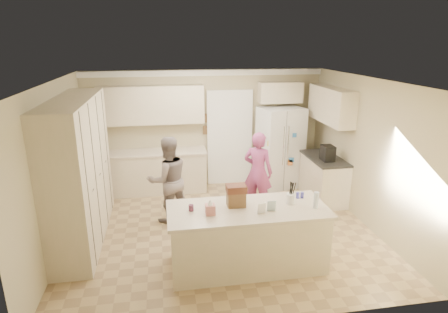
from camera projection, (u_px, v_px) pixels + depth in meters
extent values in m
cube|color=tan|center=(222.00, 231.00, 6.59)|extent=(5.20, 4.60, 0.02)
cube|color=white|center=(221.00, 80.00, 5.80)|extent=(5.20, 4.60, 0.02)
cube|color=#BFB38B|center=(205.00, 129.00, 8.37)|extent=(5.20, 0.02, 2.60)
cube|color=#BFB38B|center=(256.00, 226.00, 4.02)|extent=(5.20, 0.02, 2.60)
cube|color=#BFB38B|center=(55.00, 169.00, 5.78)|extent=(0.02, 4.60, 2.60)
cube|color=#BFB38B|center=(367.00, 153.00, 6.60)|extent=(0.02, 4.60, 2.60)
cube|color=white|center=(205.00, 73.00, 7.95)|extent=(5.20, 0.08, 0.12)
cube|color=beige|center=(80.00, 171.00, 6.06)|extent=(0.60, 2.60, 2.35)
cube|color=beige|center=(155.00, 172.00, 8.15)|extent=(2.20, 0.60, 0.88)
cube|color=beige|center=(154.00, 152.00, 8.00)|extent=(2.24, 0.63, 0.04)
cube|color=beige|center=(151.00, 105.00, 7.83)|extent=(2.20, 0.35, 0.80)
cube|color=black|center=(230.00, 139.00, 8.50)|extent=(0.90, 0.06, 2.10)
cube|color=white|center=(230.00, 139.00, 8.47)|extent=(1.02, 0.03, 2.22)
cube|color=brown|center=(206.00, 118.00, 8.26)|extent=(0.15, 0.02, 0.20)
cube|color=brown|center=(206.00, 130.00, 8.34)|extent=(0.15, 0.02, 0.20)
cube|color=white|center=(280.00, 148.00, 8.34)|extent=(1.03, 0.88, 1.80)
cube|color=gray|center=(285.00, 152.00, 8.01)|extent=(0.02, 0.02, 1.78)
cube|color=black|center=(276.00, 142.00, 7.89)|extent=(0.22, 0.03, 0.35)
cylinder|color=silver|center=(283.00, 146.00, 7.94)|extent=(0.02, 0.02, 0.85)
cylinder|color=silver|center=(288.00, 146.00, 7.96)|extent=(0.02, 0.02, 0.85)
cube|color=beige|center=(280.00, 92.00, 8.21)|extent=(0.95, 0.35, 0.45)
cube|color=beige|center=(323.00, 179.00, 7.75)|extent=(0.60, 1.20, 0.88)
cube|color=#2D2B28|center=(325.00, 158.00, 7.61)|extent=(0.63, 1.24, 0.04)
cube|color=beige|center=(331.00, 105.00, 7.51)|extent=(0.35, 1.50, 0.70)
cube|color=black|center=(328.00, 153.00, 7.37)|extent=(0.22, 0.28, 0.30)
cube|color=beige|center=(247.00, 238.00, 5.45)|extent=(2.20, 0.90, 0.88)
cube|color=beige|center=(248.00, 210.00, 5.31)|extent=(2.28, 0.96, 0.05)
cylinder|color=white|center=(291.00, 199.00, 5.43)|extent=(0.13, 0.13, 0.15)
cube|color=#C3726E|center=(210.00, 209.00, 5.10)|extent=(0.13, 0.13, 0.14)
cone|color=white|center=(210.00, 202.00, 5.07)|extent=(0.08, 0.08, 0.08)
cube|color=brown|center=(236.00, 199.00, 5.34)|extent=(0.26, 0.18, 0.22)
cube|color=#592D1E|center=(236.00, 189.00, 5.29)|extent=(0.28, 0.20, 0.10)
cylinder|color=#59263F|center=(191.00, 208.00, 5.21)|extent=(0.07, 0.07, 0.09)
cube|color=white|center=(262.00, 208.00, 5.11)|extent=(0.12, 0.06, 0.16)
cube|color=silver|center=(271.00, 206.00, 5.18)|extent=(0.12, 0.05, 0.16)
cylinder|color=silver|center=(316.00, 200.00, 5.27)|extent=(0.07, 0.07, 0.24)
cylinder|color=#3E3EAC|center=(298.00, 195.00, 5.62)|extent=(0.05, 0.05, 0.09)
cylinder|color=#3E3EAC|center=(302.00, 195.00, 5.64)|extent=(0.05, 0.05, 0.09)
imported|color=gray|center=(168.00, 180.00, 6.73)|extent=(0.92, 0.81, 1.60)
imported|color=#A3417C|center=(258.00, 172.00, 7.18)|extent=(0.68, 0.63, 1.57)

